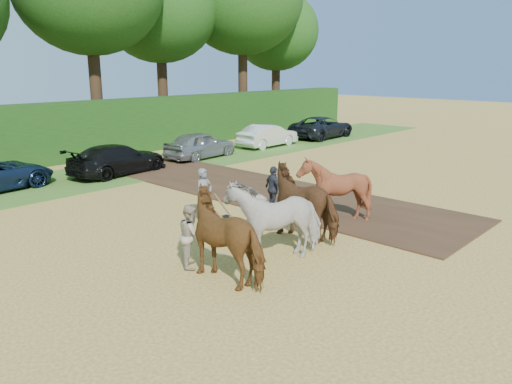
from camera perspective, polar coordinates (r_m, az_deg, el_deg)
ground at (r=14.87m, az=16.42°, el=-5.27°), size 120.00×120.00×0.00m
earth_strip at (r=19.88m, az=0.22°, el=0.30°), size 4.50×17.00×0.05m
grass_verge at (r=24.22m, az=-14.54°, el=2.36°), size 50.00×5.00×0.03m
hedgerow at (r=27.85m, az=-19.80°, el=6.58°), size 46.00×1.60×3.00m
spectator_near at (r=12.32m, az=-7.37°, el=-4.98°), size 0.95×0.97×1.58m
spectator_far at (r=16.88m, az=1.99°, el=0.38°), size 0.64×0.98×1.55m
plough_team at (r=13.65m, az=3.77°, el=-1.91°), size 6.79×5.16×2.07m
parked_cars at (r=24.38m, az=-13.55°, el=4.16°), size 36.46×3.55×1.46m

